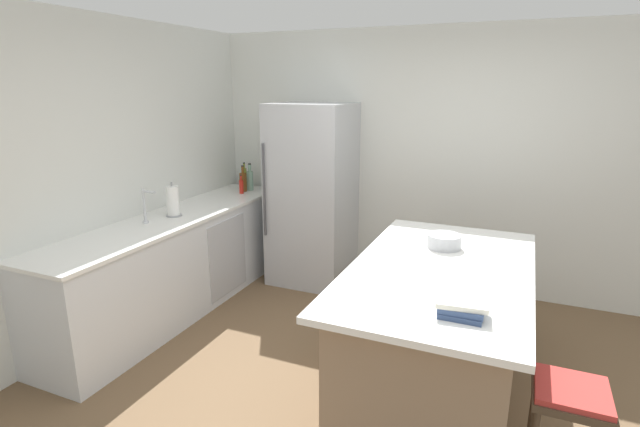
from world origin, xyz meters
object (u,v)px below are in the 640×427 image
at_px(bar_stool, 570,407).
at_px(paper_towel_roll, 173,202).
at_px(gin_bottle, 250,180).
at_px(sink_faucet, 145,206).
at_px(kitchen_island, 437,331).
at_px(hot_sauce_bottle, 241,186).
at_px(whiskey_bottle, 243,182).
at_px(mixing_bowl, 444,241).
at_px(refrigerator, 312,195).
at_px(cookbook_stack, 462,308).
at_px(olive_oil_bottle, 244,177).

height_order(bar_stool, paper_towel_roll, paper_towel_roll).
height_order(bar_stool, gin_bottle, gin_bottle).
distance_m(sink_faucet, paper_towel_roll, 0.29).
height_order(kitchen_island, hot_sauce_bottle, hot_sauce_bottle).
xyz_separation_m(bar_stool, sink_faucet, (-3.24, 0.66, 0.55)).
bearing_deg(paper_towel_roll, whiskey_bottle, 88.88).
xyz_separation_m(gin_bottle, mixing_bowl, (2.33, -1.18, -0.05)).
xyz_separation_m(refrigerator, whiskey_bottle, (-0.83, -0.02, 0.08)).
bearing_deg(whiskey_bottle, sink_faucet, -93.00).
bearing_deg(hot_sauce_bottle, cookbook_stack, -38.07).
height_order(refrigerator, gin_bottle, refrigerator).
bearing_deg(bar_stool, refrigerator, 138.22).
xyz_separation_m(refrigerator, hot_sauce_bottle, (-0.78, -0.13, 0.05)).
xyz_separation_m(bar_stool, paper_towel_roll, (-3.19, 0.94, 0.53)).
relative_size(bar_stool, whiskey_bottle, 2.15).
bearing_deg(sink_faucet, hot_sauce_bottle, 84.85).
relative_size(bar_stool, gin_bottle, 2.07).
height_order(paper_towel_roll, gin_bottle, paper_towel_roll).
distance_m(bar_stool, hot_sauce_bottle, 3.72).
distance_m(refrigerator, cookbook_stack, 2.80).
relative_size(kitchen_island, gin_bottle, 6.54).
relative_size(paper_towel_roll, gin_bottle, 1.04).
height_order(sink_faucet, hot_sauce_bottle, sink_faucet).
bearing_deg(refrigerator, cookbook_stack, -50.11).
relative_size(sink_faucet, mixing_bowl, 1.25).
xyz_separation_m(refrigerator, sink_faucet, (-0.90, -1.43, 0.13)).
xyz_separation_m(sink_faucet, mixing_bowl, (2.44, 0.31, -0.09)).
xyz_separation_m(bar_stool, hot_sauce_bottle, (-3.12, 1.96, 0.48)).
xyz_separation_m(refrigerator, paper_towel_roll, (-0.85, -1.15, 0.10)).
xyz_separation_m(olive_oil_bottle, hot_sauce_bottle, (0.13, -0.28, -0.04)).
bearing_deg(gin_bottle, cookbook_stack, -40.55).
relative_size(olive_oil_bottle, mixing_bowl, 1.20).
height_order(olive_oil_bottle, hot_sauce_bottle, olive_oil_bottle).
bearing_deg(kitchen_island, cookbook_stack, -72.02).
xyz_separation_m(olive_oil_bottle, whiskey_bottle, (0.09, -0.17, -0.01)).
xyz_separation_m(gin_bottle, whiskey_bottle, (-0.04, -0.08, -0.01)).
relative_size(kitchen_island, hot_sauce_bottle, 9.41).
distance_m(kitchen_island, cookbook_stack, 0.83).
distance_m(bar_stool, cookbook_stack, 0.71).
bearing_deg(whiskey_bottle, hot_sauce_bottle, -67.81).
bearing_deg(bar_stool, paper_towel_roll, 163.58).
bearing_deg(olive_oil_bottle, gin_bottle, -34.68).
distance_m(paper_towel_roll, mixing_bowl, 2.39).
distance_m(bar_stool, gin_bottle, 3.83).
distance_m(olive_oil_bottle, cookbook_stack, 3.55).
height_order(sink_faucet, paper_towel_roll, paper_towel_roll).
distance_m(bar_stool, sink_faucet, 3.35).
height_order(olive_oil_bottle, whiskey_bottle, same).
bearing_deg(hot_sauce_bottle, paper_towel_roll, -93.68).
xyz_separation_m(paper_towel_roll, gin_bottle, (0.06, 1.22, -0.02)).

